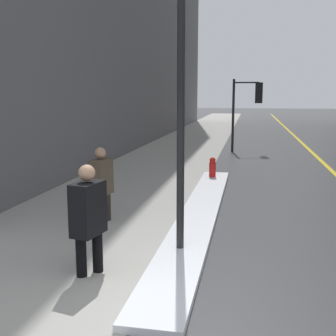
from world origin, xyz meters
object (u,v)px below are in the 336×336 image
(pedestrian_with_shoulder_bag, at_px, (89,215))
(lamp_post, at_px, (181,85))
(pedestrian_trailing, at_px, (101,181))
(traffic_light_near, at_px, (250,100))
(fire_hydrant, at_px, (212,169))

(pedestrian_with_shoulder_bag, bearing_deg, lamp_post, 144.63)
(lamp_post, xyz_separation_m, pedestrian_trailing, (-1.83, 1.41, -1.84))
(lamp_post, bearing_deg, traffic_light_near, 85.49)
(traffic_light_near, bearing_deg, pedestrian_trailing, -110.88)
(pedestrian_trailing, bearing_deg, lamp_post, 64.67)
(pedestrian_with_shoulder_bag, relative_size, fire_hydrant, 2.27)
(fire_hydrant, bearing_deg, lamp_post, -89.88)
(lamp_post, distance_m, pedestrian_with_shoulder_bag, 2.36)
(traffic_light_near, relative_size, fire_hydrant, 4.60)
(traffic_light_near, relative_size, pedestrian_with_shoulder_bag, 2.03)
(pedestrian_with_shoulder_bag, bearing_deg, traffic_light_near, -176.46)
(lamp_post, relative_size, pedestrian_with_shoulder_bag, 2.78)
(lamp_post, bearing_deg, pedestrian_with_shoulder_bag, -137.69)
(pedestrian_with_shoulder_bag, bearing_deg, pedestrian_trailing, -151.62)
(lamp_post, bearing_deg, pedestrian_trailing, 142.35)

